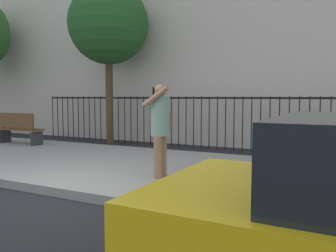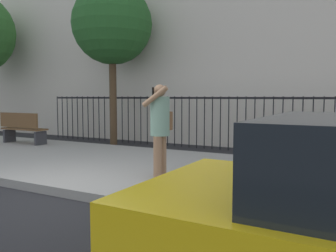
% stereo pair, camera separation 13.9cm
% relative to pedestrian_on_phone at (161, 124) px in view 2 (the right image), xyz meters
% --- Properties ---
extents(ground_plane, '(60.00, 60.00, 0.00)m').
position_rel_pedestrian_on_phone_xyz_m(ground_plane, '(-1.13, -1.41, -1.11)').
color(ground_plane, black).
extents(sidewalk, '(28.00, 4.40, 0.15)m').
position_rel_pedestrian_on_phone_xyz_m(sidewalk, '(-1.13, 0.79, -1.03)').
color(sidewalk, gray).
rests_on(sidewalk, ground).
extents(iron_fence, '(12.03, 0.04, 1.60)m').
position_rel_pedestrian_on_phone_xyz_m(iron_fence, '(-1.13, 4.49, -0.09)').
color(iron_fence, black).
rests_on(iron_fence, ground).
extents(pedestrian_on_phone, '(0.49, 0.67, 1.65)m').
position_rel_pedestrian_on_phone_xyz_m(pedestrian_on_phone, '(0.00, 0.00, 0.00)').
color(pedestrian_on_phone, '#936B4C').
rests_on(pedestrian_on_phone, sidewalk).
extents(street_bench, '(1.60, 0.45, 0.95)m').
position_rel_pedestrian_on_phone_xyz_m(street_bench, '(-5.93, 1.87, -0.46)').
color(street_bench, brown).
rests_on(street_bench, sidewalk).
extents(street_tree_mid, '(2.59, 2.59, 5.23)m').
position_rel_pedestrian_on_phone_xyz_m(street_tree_mid, '(-4.01, 3.91, 2.80)').
color(street_tree_mid, '#4C3823').
rests_on(street_tree_mid, ground).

